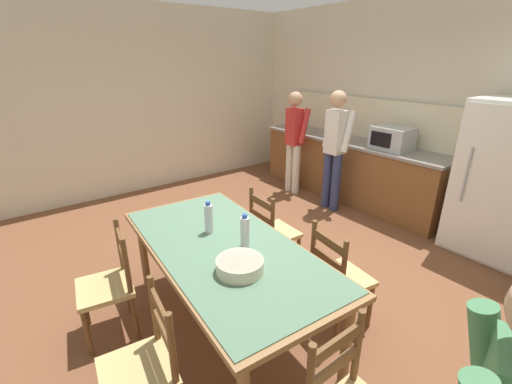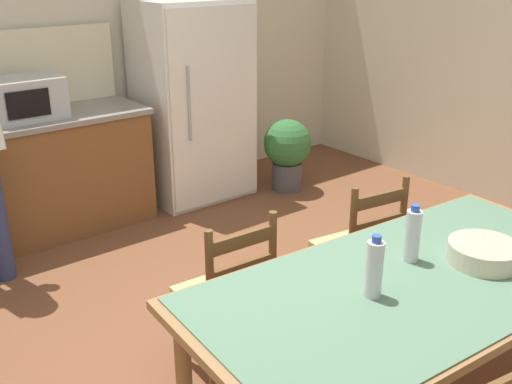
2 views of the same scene
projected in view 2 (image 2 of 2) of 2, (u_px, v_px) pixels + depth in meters
The scene contains 11 objects.
ground_plane at pixel (229, 362), 3.24m from camera, with size 8.32×8.32×0.00m, color brown.
wall_back at pixel (25, 38), 4.65m from camera, with size 6.52×0.12×2.90m, color beige.
refrigerator at pixel (193, 102), 5.22m from camera, with size 0.90×0.73×1.72m.
microwave at pixel (26, 98), 4.34m from camera, with size 0.50×0.39×0.30m.
dining_table at pixel (414, 293), 2.58m from camera, with size 2.11×1.12×0.77m.
bottle_near_centre at pixel (374, 268), 2.37m from camera, with size 0.07×0.07×0.27m.
bottle_off_centre at pixel (413, 235), 2.66m from camera, with size 0.07×0.07×0.27m.
serving_bowl at pixel (484, 252), 2.67m from camera, with size 0.32×0.32×0.09m.
chair_side_far_right at pixel (361, 249), 3.52m from camera, with size 0.47×0.46×0.91m.
chair_side_far_left at pixel (228, 296), 3.04m from camera, with size 0.44×0.42×0.91m.
potted_plant at pixel (287, 150), 5.51m from camera, with size 0.44×0.44×0.67m.
Camera 2 is at (-1.54, -2.19, 2.05)m, focal length 42.00 mm.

